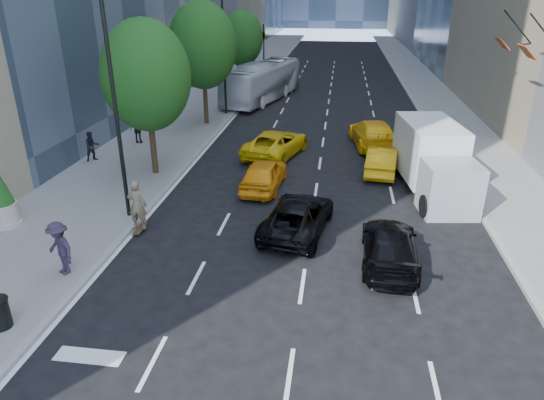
# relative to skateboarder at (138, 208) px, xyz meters

# --- Properties ---
(ground) EXTENTS (160.00, 160.00, 0.00)m
(ground) POSITION_rel_skateboarder_xyz_m (5.60, -2.92, -1.00)
(ground) COLOR black
(ground) RESTS_ON ground
(sidewalk_left) EXTENTS (6.00, 120.00, 0.15)m
(sidewalk_left) POSITION_rel_skateboarder_xyz_m (-3.40, 27.08, -0.93)
(sidewalk_left) COLOR slate
(sidewalk_left) RESTS_ON ground
(sidewalk_right) EXTENTS (4.00, 120.00, 0.15)m
(sidewalk_right) POSITION_rel_skateboarder_xyz_m (15.60, 27.08, -0.93)
(sidewalk_right) COLOR slate
(sidewalk_right) RESTS_ON ground
(lamp_near) EXTENTS (2.13, 0.22, 10.00)m
(lamp_near) POSITION_rel_skateboarder_xyz_m (-0.72, 1.08, 4.81)
(lamp_near) COLOR black
(lamp_near) RESTS_ON sidewalk_left
(lamp_far) EXTENTS (2.13, 0.22, 10.00)m
(lamp_far) POSITION_rel_skateboarder_xyz_m (-0.72, 19.08, 4.81)
(lamp_far) COLOR black
(lamp_far) RESTS_ON sidewalk_left
(tree_near) EXTENTS (4.20, 4.20, 7.46)m
(tree_near) POSITION_rel_skateboarder_xyz_m (-1.60, 6.08, 3.97)
(tree_near) COLOR black
(tree_near) RESTS_ON sidewalk_left
(tree_mid) EXTENTS (4.50, 4.50, 7.99)m
(tree_mid) POSITION_rel_skateboarder_xyz_m (-1.60, 16.08, 4.32)
(tree_mid) COLOR black
(tree_mid) RESTS_ON sidewalk_left
(tree_far) EXTENTS (3.90, 3.90, 6.92)m
(tree_far) POSITION_rel_skateboarder_xyz_m (-1.60, 29.08, 3.62)
(tree_far) COLOR black
(tree_far) RESTS_ON sidewalk_left
(traffic_signal) EXTENTS (2.48, 0.53, 5.20)m
(traffic_signal) POSITION_rel_skateboarder_xyz_m (-0.80, 37.08, 3.23)
(traffic_signal) COLOR black
(traffic_signal) RESTS_ON sidewalk_left
(skateboarder) EXTENTS (0.75, 0.50, 2.00)m
(skateboarder) POSITION_rel_skateboarder_xyz_m (0.00, 0.00, 0.00)
(skateboarder) COLOR brown
(skateboarder) RESTS_ON ground
(black_sedan_lincoln) EXTENTS (2.91, 5.02, 1.32)m
(black_sedan_lincoln) POSITION_rel_skateboarder_xyz_m (6.10, 0.86, -0.34)
(black_sedan_lincoln) COLOR black
(black_sedan_lincoln) RESTS_ON ground
(black_sedan_mercedes) EXTENTS (2.02, 4.60, 1.32)m
(black_sedan_mercedes) POSITION_rel_skateboarder_xyz_m (9.43, -1.08, -0.34)
(black_sedan_mercedes) COLOR black
(black_sedan_mercedes) RESTS_ON ground
(taxi_a) EXTENTS (1.95, 4.26, 1.42)m
(taxi_a) POSITION_rel_skateboarder_xyz_m (4.12, 5.11, -0.29)
(taxi_a) COLOR orange
(taxi_a) RESTS_ON ground
(taxi_b) EXTENTS (1.98, 4.33, 1.38)m
(taxi_b) POSITION_rel_skateboarder_xyz_m (9.80, 8.11, -0.31)
(taxi_b) COLOR #D0940A
(taxi_b) RESTS_ON ground
(taxi_c) EXTENTS (3.72, 5.67, 1.45)m
(taxi_c) POSITION_rel_skateboarder_xyz_m (4.05, 10.08, -0.28)
(taxi_c) COLOR #E1B80B
(taxi_c) RESTS_ON ground
(taxi_d) EXTENTS (3.02, 5.79, 1.60)m
(taxi_d) POSITION_rel_skateboarder_xyz_m (9.55, 12.58, -0.20)
(taxi_d) COLOR yellow
(taxi_d) RESTS_ON ground
(city_bus) EXTENTS (5.35, 11.63, 3.15)m
(city_bus) POSITION_rel_skateboarder_xyz_m (1.01, 24.77, 0.58)
(city_bus) COLOR silver
(city_bus) RESTS_ON ground
(box_truck) EXTENTS (3.17, 6.69, 3.08)m
(box_truck) POSITION_rel_skateboarder_xyz_m (11.87, 5.80, 0.57)
(box_truck) COLOR silver
(box_truck) RESTS_ON ground
(pedestrian_a) EXTENTS (0.98, 0.98, 1.61)m
(pedestrian_a) POSITION_rel_skateboarder_xyz_m (-5.60, 7.42, -0.05)
(pedestrian_a) COLOR black
(pedestrian_a) RESTS_ON sidewalk_left
(pedestrian_b) EXTENTS (0.97, 0.46, 1.61)m
(pedestrian_b) POSITION_rel_skateboarder_xyz_m (-4.42, 10.88, -0.04)
(pedestrian_b) COLOR black
(pedestrian_b) RESTS_ON sidewalk_left
(pedestrian_c) EXTENTS (1.37, 1.19, 1.84)m
(pedestrian_c) POSITION_rel_skateboarder_xyz_m (-1.20, -3.46, 0.07)
(pedestrian_c) COLOR #2E2234
(pedestrian_c) RESTS_ON sidewalk_left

